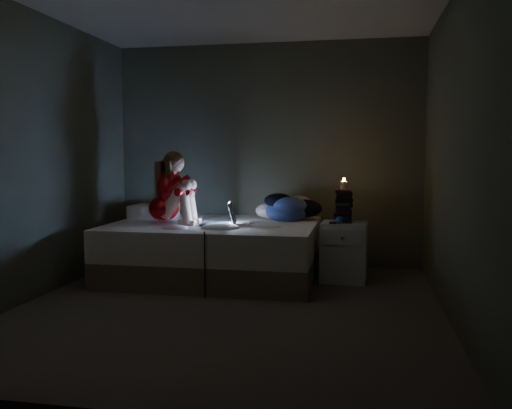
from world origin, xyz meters
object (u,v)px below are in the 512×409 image
(nightstand, at_px, (344,252))
(candle, at_px, (344,186))
(bed, at_px, (215,250))
(woman, at_px, (163,187))
(phone, at_px, (333,223))
(laptop, at_px, (217,213))

(nightstand, height_order, candle, candle)
(bed, relative_size, woman, 2.80)
(bed, bearing_deg, nightstand, 4.15)
(woman, distance_m, nightstand, 1.99)
(bed, distance_m, woman, 0.86)
(woman, xyz_separation_m, nightstand, (1.86, 0.26, -0.66))
(candle, distance_m, phone, 0.40)
(nightstand, xyz_separation_m, phone, (-0.11, -0.09, 0.31))
(bed, relative_size, candle, 26.69)
(candle, xyz_separation_m, phone, (-0.10, -0.12, -0.37))
(woman, bearing_deg, laptop, 2.46)
(phone, bearing_deg, laptop, -174.89)
(candle, bearing_deg, phone, -129.53)
(bed, distance_m, laptop, 0.46)
(bed, xyz_separation_m, candle, (1.35, 0.12, 0.69))
(laptop, relative_size, candle, 4.43)
(laptop, xyz_separation_m, phone, (1.17, 0.18, -0.10))
(bed, distance_m, nightstand, 1.36)
(nightstand, distance_m, phone, 0.34)
(laptop, height_order, candle, candle)
(candle, relative_size, phone, 0.57)
(bed, bearing_deg, candle, 5.17)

